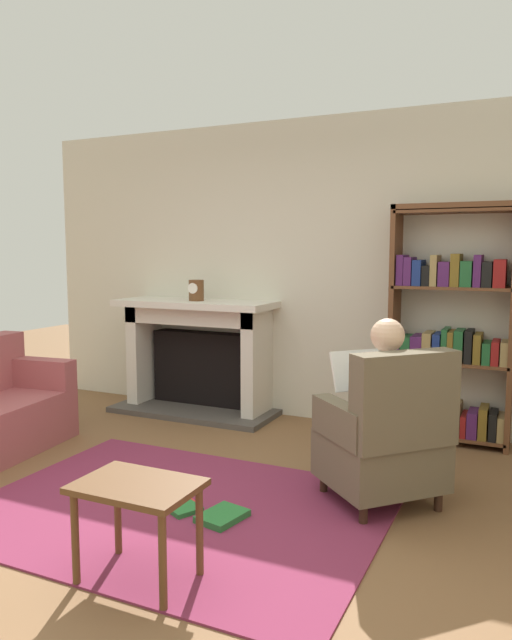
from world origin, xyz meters
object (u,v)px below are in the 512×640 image
armchair_reading (387,438)px  side_table (137,499)px  fireplace (199,352)px  bookshelf (451,331)px  mantel_clock (196,290)px  seated_reader (377,401)px

armchair_reading → side_table: (-0.85, -1.31, -0.03)m
fireplace → bookshelf: size_ratio=0.82×
fireplace → armchair_reading: fireplace is taller
side_table → mantel_clock: bearing=115.1°
fireplace → seated_reader: 2.43m
fireplace → seated_reader: seated_reader is taller
mantel_clock → seated_reader: 2.41m
armchair_reading → side_table: bearing=10.9°
mantel_clock → side_table: 3.00m
bookshelf → seated_reader: size_ratio=1.67×
seated_reader → side_table: bearing=15.1°
mantel_clock → seated_reader: mantel_clock is taller
mantel_clock → seated_reader: (2.00, -1.23, -0.55)m
seated_reader → bookshelf: bearing=-146.8°
mantel_clock → side_table: mantel_clock is taller
fireplace → bookshelf: bookshelf is taller
armchair_reading → seated_reader: size_ratio=0.85×
mantel_clock → seated_reader: size_ratio=0.17×
fireplace → side_table: fireplace is taller
fireplace → bookshelf: 2.32m
fireplace → seated_reader: (2.03, -1.33, 0.05)m
bookshelf → seated_reader: bearing=-100.7°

